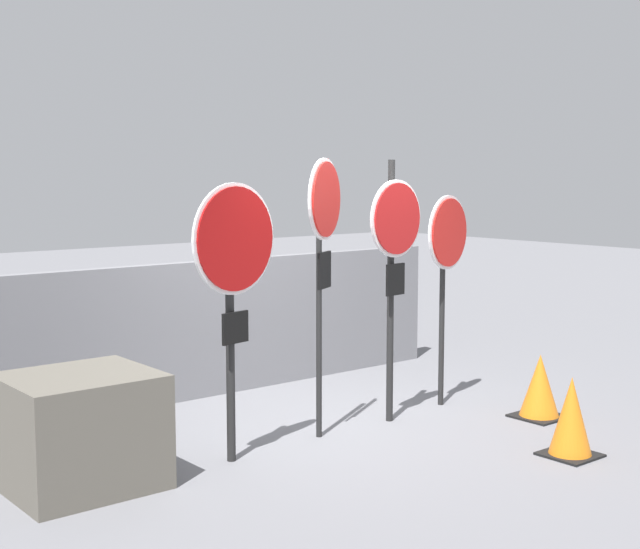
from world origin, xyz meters
TOP-DOWN VIEW (x-y plane):
  - ground_plane at (0.00, 0.00)m, footprint 40.00×40.00m
  - fence_back at (0.00, 1.68)m, footprint 5.45×0.12m
  - stop_sign_0 at (-1.33, -0.31)m, footprint 0.87×0.21m
  - stop_sign_1 at (-0.34, -0.24)m, footprint 0.63×0.37m
  - stop_sign_2 at (0.48, -0.27)m, footprint 0.71×0.16m
  - stop_sign_3 at (1.30, -0.17)m, footprint 0.72×0.21m
  - traffic_cone_0 at (0.90, -1.93)m, footprint 0.42×0.42m
  - traffic_cone_1 at (1.66, -1.05)m, footprint 0.45×0.45m
  - storage_crate at (-2.54, -0.07)m, footprint 1.05×0.95m

SIDE VIEW (x-z plane):
  - ground_plane at x=0.00m, z-range 0.00..0.00m
  - traffic_cone_1 at x=1.66m, z-range 0.00..0.61m
  - traffic_cone_0 at x=0.90m, z-range 0.00..0.66m
  - storage_crate at x=-2.54m, z-range 0.00..0.86m
  - fence_back at x=0.00m, z-range 0.00..1.42m
  - stop_sign_3 at x=1.30m, z-range 0.54..2.65m
  - stop_sign_0 at x=-1.33m, z-range 0.49..2.74m
  - stop_sign_2 at x=0.48m, z-range 0.46..2.90m
  - stop_sign_1 at x=-0.34m, z-range 0.65..3.10m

